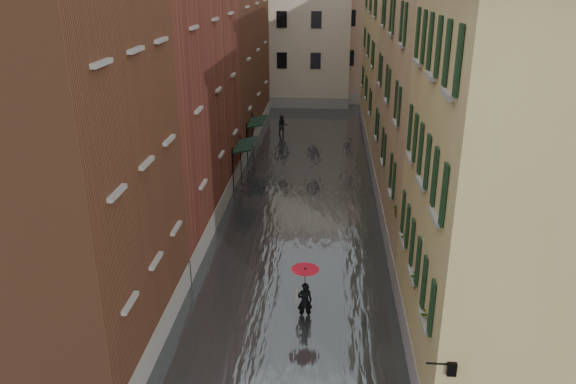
% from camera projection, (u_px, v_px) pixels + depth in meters
% --- Properties ---
extents(ground, '(120.00, 120.00, 0.00)m').
position_uv_depth(ground, '(287.00, 321.00, 20.22)').
color(ground, '#535355').
rests_on(ground, ground).
extents(floodwater, '(10.00, 60.00, 0.20)m').
position_uv_depth(floodwater, '(304.00, 190.00, 32.26)').
color(floodwater, '#414748').
rests_on(floodwater, ground).
extents(building_left_near, '(6.00, 8.00, 13.00)m').
position_uv_depth(building_left_near, '(45.00, 163.00, 16.49)').
color(building_left_near, brown).
rests_on(building_left_near, ground).
extents(building_left_mid, '(6.00, 14.00, 12.50)m').
position_uv_depth(building_left_mid, '(155.00, 96.00, 26.80)').
color(building_left_mid, brown).
rests_on(building_left_mid, ground).
extents(building_left_far, '(6.00, 16.00, 14.00)m').
position_uv_depth(building_left_far, '(216.00, 43.00, 40.46)').
color(building_left_far, brown).
rests_on(building_left_far, ground).
extents(building_right_near, '(6.00, 8.00, 11.50)m').
position_uv_depth(building_right_near, '(529.00, 200.00, 15.79)').
color(building_right_near, '#A29153').
rests_on(building_right_near, ground).
extents(building_right_mid, '(6.00, 14.00, 13.00)m').
position_uv_depth(building_right_mid, '(454.00, 95.00, 25.74)').
color(building_right_mid, tan).
rests_on(building_right_mid, ground).
extents(building_right_far, '(6.00, 16.00, 11.50)m').
position_uv_depth(building_right_far, '(410.00, 63.00, 39.95)').
color(building_right_far, '#A29153').
rests_on(building_right_far, ground).
extents(building_end_cream, '(12.00, 9.00, 13.00)m').
position_uv_depth(building_end_cream, '(286.00, 32.00, 53.38)').
color(building_end_cream, beige).
rests_on(building_end_cream, ground).
extents(building_end_pink, '(10.00, 9.00, 12.00)m').
position_uv_depth(building_end_pink, '(379.00, 36.00, 54.80)').
color(building_end_pink, tan).
rests_on(building_end_pink, ground).
extents(awning_near, '(1.09, 2.86, 2.80)m').
position_uv_depth(awning_near, '(244.00, 146.00, 32.15)').
color(awning_near, black).
rests_on(awning_near, ground).
extents(awning_far, '(1.09, 2.85, 2.80)m').
position_uv_depth(awning_far, '(257.00, 123.00, 37.27)').
color(awning_far, black).
rests_on(awning_far, ground).
extents(wall_lantern, '(0.71, 0.22, 0.35)m').
position_uv_depth(wall_lantern, '(451.00, 368.00, 13.25)').
color(wall_lantern, black).
rests_on(wall_lantern, ground).
extents(window_planters, '(0.59, 8.14, 0.84)m').
position_uv_depth(window_planters, '(414.00, 248.00, 17.93)').
color(window_planters, brown).
rests_on(window_planters, ground).
extents(pedestrian_main, '(1.02, 1.02, 2.06)m').
position_uv_depth(pedestrian_main, '(305.00, 287.00, 19.86)').
color(pedestrian_main, black).
rests_on(pedestrian_main, ground).
extents(pedestrian_far, '(0.87, 0.71, 1.63)m').
position_uv_depth(pedestrian_far, '(282.00, 126.00, 42.97)').
color(pedestrian_far, black).
rests_on(pedestrian_far, ground).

